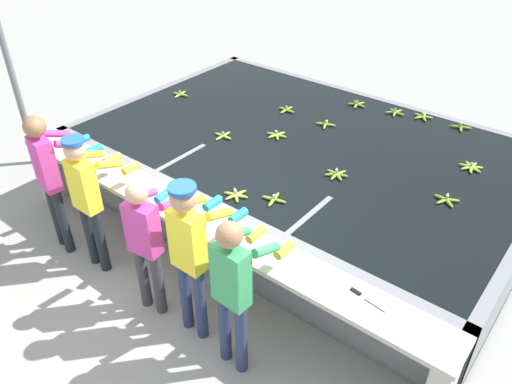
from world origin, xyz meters
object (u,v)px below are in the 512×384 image
(worker_4, at_px, (234,284))
(banana_bunch_floating_8, at_px, (471,167))
(banana_bunch_floating_2, at_px, (461,127))
(banana_bunch_floating_10, at_px, (326,124))
(banana_bunch_floating_12, at_px, (395,112))
(banana_bunch_floating_13, at_px, (180,94))
(worker_0, at_px, (50,172))
(worker_1, at_px, (88,192))
(banana_bunch_floating_11, at_px, (286,110))
(worker_3, at_px, (191,247))
(banana_bunch_floating_4, at_px, (423,117))
(banana_bunch_floating_0, at_px, (357,104))
(banana_bunch_floating_3, at_px, (223,136))
(worker_2, at_px, (147,237))
(support_post_left, at_px, (8,61))
(banana_bunch_floating_9, at_px, (236,195))
(banana_bunch_floating_6, at_px, (446,200))
(banana_bunch_floating_5, at_px, (274,199))
(banana_bunch_floating_1, at_px, (277,135))
(banana_bunch_floating_7, at_px, (336,174))
(knife_0, at_px, (363,296))

(worker_4, bearing_deg, banana_bunch_floating_8, 74.81)
(banana_bunch_floating_2, xyz_separation_m, banana_bunch_floating_10, (-1.46, -1.06, 0.00))
(banana_bunch_floating_12, bearing_deg, banana_bunch_floating_13, -153.04)
(worker_0, relative_size, worker_1, 1.05)
(worker_0, relative_size, banana_bunch_floating_11, 6.15)
(banana_bunch_floating_12, bearing_deg, worker_3, -91.04)
(worker_4, relative_size, banana_bunch_floating_4, 5.92)
(banana_bunch_floating_0, relative_size, banana_bunch_floating_3, 0.98)
(worker_2, xyz_separation_m, banana_bunch_floating_4, (0.99, 4.15, -0.00))
(banana_bunch_floating_12, distance_m, support_post_left, 5.39)
(banana_bunch_floating_10, xyz_separation_m, banana_bunch_floating_11, (-0.68, 0.04, 0.00))
(worker_2, height_order, worker_3, worker_3)
(banana_bunch_floating_9, height_order, banana_bunch_floating_13, same)
(banana_bunch_floating_4, bearing_deg, banana_bunch_floating_3, -129.71)
(banana_bunch_floating_4, bearing_deg, support_post_left, -144.55)
(worker_0, xyz_separation_m, worker_3, (2.11, 0.05, 0.01))
(worker_2, xyz_separation_m, banana_bunch_floating_11, (-0.62, 3.15, -0.00))
(worker_3, distance_m, banana_bunch_floating_11, 3.32)
(banana_bunch_floating_2, relative_size, banana_bunch_floating_13, 0.97)
(banana_bunch_floating_6, bearing_deg, banana_bunch_floating_13, 177.16)
(worker_3, distance_m, banana_bunch_floating_4, 4.13)
(worker_2, height_order, banana_bunch_floating_5, worker_2)
(worker_3, xyz_separation_m, banana_bunch_floating_5, (0.02, 1.21, -0.13))
(banana_bunch_floating_1, bearing_deg, banana_bunch_floating_0, 77.02)
(banana_bunch_floating_5, xyz_separation_m, banana_bunch_floating_9, (-0.37, -0.19, -0.00))
(banana_bunch_floating_7, bearing_deg, banana_bunch_floating_13, 170.80)
(worker_1, distance_m, banana_bunch_floating_10, 3.23)
(worker_4, bearing_deg, banana_bunch_floating_3, 133.67)
(banana_bunch_floating_13, bearing_deg, banana_bunch_floating_3, -23.18)
(banana_bunch_floating_5, relative_size, banana_bunch_floating_7, 1.00)
(banana_bunch_floating_5, distance_m, banana_bunch_floating_10, 1.92)
(worker_4, bearing_deg, banana_bunch_floating_11, 118.71)
(worker_2, height_order, banana_bunch_floating_8, worker_2)
(banana_bunch_floating_6, bearing_deg, worker_3, -121.80)
(banana_bunch_floating_5, bearing_deg, banana_bunch_floating_10, 105.55)
(worker_4, bearing_deg, banana_bunch_floating_7, 97.39)
(knife_0, bearing_deg, banana_bunch_floating_1, 140.82)
(knife_0, bearing_deg, banana_bunch_floating_6, 89.35)
(banana_bunch_floating_4, bearing_deg, banana_bunch_floating_5, -98.18)
(worker_3, distance_m, banana_bunch_floating_1, 2.54)
(worker_3, bearing_deg, banana_bunch_floating_6, 58.20)
(banana_bunch_floating_8, bearing_deg, knife_0, -89.90)
(worker_2, relative_size, banana_bunch_floating_2, 5.67)
(worker_2, bearing_deg, worker_0, -179.74)
(worker_0, bearing_deg, banana_bunch_floating_8, 42.31)
(knife_0, bearing_deg, worker_1, -169.27)
(banana_bunch_floating_1, xyz_separation_m, banana_bunch_floating_6, (2.28, -0.06, 0.00))
(worker_0, height_order, worker_3, worker_0)
(worker_1, relative_size, banana_bunch_floating_11, 5.85)
(worker_0, bearing_deg, banana_bunch_floating_2, 53.59)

